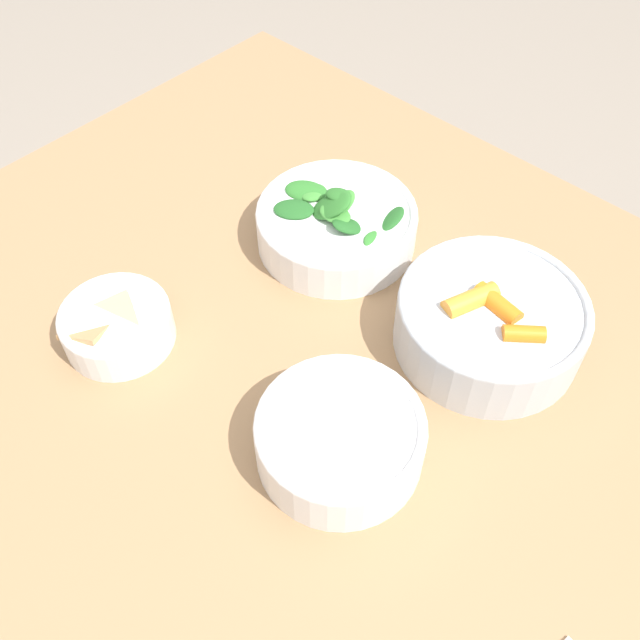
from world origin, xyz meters
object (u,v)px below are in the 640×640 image
object	(u,v)px
bowl_carrots	(490,322)
bowl_beans_hotdog	(340,439)
bowl_greens	(336,224)
bowl_cookies	(116,324)

from	to	relation	value
bowl_carrots	bowl_beans_hotdog	xyz separation A→B (m)	(0.21, -0.03, -0.01)
bowl_greens	bowl_carrots	bearing A→B (deg)	88.00
bowl_greens	bowl_beans_hotdog	size ratio (longest dim) A/B	1.20
bowl_greens	bowl_cookies	world-z (taller)	bowl_greens
bowl_cookies	bowl_greens	bearing A→B (deg)	165.13
bowl_beans_hotdog	bowl_cookies	distance (m)	0.28
bowl_carrots	bowl_beans_hotdog	world-z (taller)	bowl_carrots
bowl_greens	bowl_beans_hotdog	distance (m)	0.29
bowl_greens	bowl_beans_hotdog	xyz separation A→B (m)	(0.22, 0.20, -0.00)
bowl_carrots	bowl_greens	world-z (taller)	bowl_greens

